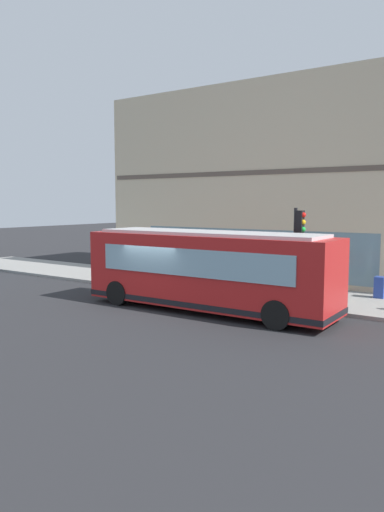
{
  "coord_description": "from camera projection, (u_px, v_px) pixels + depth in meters",
  "views": [
    {
      "loc": [
        -15.04,
        -11.94,
        4.15
      ],
      "look_at": [
        2.35,
        0.1,
        1.86
      ],
      "focal_mm": 34.54,
      "sensor_mm": 36.0,
      "label": 1
    }
  ],
  "objects": [
    {
      "name": "ground",
      "position": [
        160.0,
        308.0,
        19.5
      ],
      "size": [
        120.0,
        120.0,
        0.0
      ],
      "primitive_type": "plane",
      "color": "#262628"
    },
    {
      "name": "sidewalk_curb",
      "position": [
        225.0,
        288.0,
        23.56
      ],
      "size": [
        4.74,
        40.0,
        0.15
      ],
      "primitive_type": "cube",
      "color": "gray",
      "rests_on": "ground"
    },
    {
      "name": "building_corner",
      "position": [
        281.0,
        185.0,
        27.99
      ],
      "size": [
        7.5,
        18.6,
        10.3
      ],
      "color": "beige",
      "rests_on": "ground"
    },
    {
      "name": "city_bus_nearside",
      "position": [
        207.0,
        271.0,
        18.84
      ],
      "size": [
        2.68,
        10.06,
        3.07
      ],
      "color": "red",
      "rests_on": "ground"
    },
    {
      "name": "traffic_light_near_corner",
      "position": [
        298.0,
        237.0,
        19.26
      ],
      "size": [
        0.32,
        0.49,
        3.8
      ],
      "color": "black",
      "rests_on": "sidewalk_curb"
    },
    {
      "name": "fire_hydrant",
      "position": [
        307.0,
        282.0,
        22.65
      ],
      "size": [
        0.35,
        0.35,
        0.74
      ],
      "color": "gold",
      "rests_on": "sidewalk_curb"
    },
    {
      "name": "pedestrian_near_building_entrance",
      "position": [
        132.0,
        257.0,
        26.94
      ],
      "size": [
        0.32,
        0.32,
        1.82
      ],
      "color": "gold",
      "rests_on": "sidewalk_curb"
    },
    {
      "name": "pedestrian_near_hydrant",
      "position": [
        335.0,
        276.0,
        20.31
      ],
      "size": [
        0.32,
        0.32,
        1.73
      ],
      "color": "#99994C",
      "rests_on": "sidewalk_curb"
    },
    {
      "name": "newspaper_vending_box",
      "position": [
        380.0,
        287.0,
        20.76
      ],
      "size": [
        0.44,
        0.42,
        0.9
      ],
      "color": "#263F99",
      "rests_on": "sidewalk_curb"
    }
  ]
}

